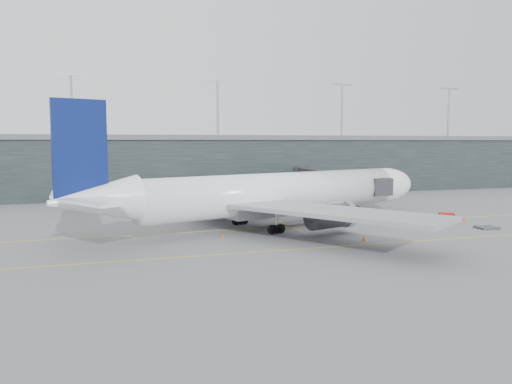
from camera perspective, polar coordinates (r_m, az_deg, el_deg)
name	(u,v)px	position (r m, az deg, el deg)	size (l,w,h in m)	color
ground	(254,224)	(82.27, -0.26, -3.71)	(320.00, 320.00, 0.00)	#5D5D62
taxiline_a	(261,228)	(78.50, 0.59, -4.16)	(160.00, 0.25, 0.02)	gold
taxiline_b	(300,249)	(63.74, 5.02, -6.51)	(160.00, 0.25, 0.02)	gold
taxiline_lead_main	(249,208)	(102.64, -0.84, -1.82)	(0.25, 60.00, 0.02)	gold
terminal	(192,164)	(137.80, -7.32, 3.25)	(240.00, 36.00, 29.00)	black
main_aircraft	(276,194)	(79.37, 2.29, -0.22)	(65.41, 60.21, 18.76)	white
jet_bridge	(323,178)	(114.75, 7.68, 1.64)	(5.24, 47.30, 7.20)	#2B2B30
gse_cart	(447,217)	(89.71, 20.95, -2.72)	(2.80, 2.35, 1.63)	#A0110B
baggage_dolly	(487,227)	(86.12, 24.87, -3.69)	(3.09, 2.47, 0.31)	#3C3B41
uld_a	(211,212)	(89.52, -5.16, -2.31)	(2.54, 2.27, 1.92)	#3C3C41
uld_b	(228,210)	(93.51, -3.21, -2.03)	(2.22, 2.01, 1.66)	#3C3C41
uld_c	(234,210)	(92.61, -2.58, -2.12)	(2.00, 1.72, 1.60)	#3C3C41
cone_nose	(464,218)	(93.43, 22.70, -2.80)	(0.44, 0.44, 0.69)	#E6430C
cone_wing_stbd	(364,239)	(69.76, 12.21, -5.23)	(0.49, 0.49, 0.77)	orange
cone_wing_port	(275,211)	(95.03, 2.23, -2.21)	(0.47, 0.47, 0.74)	#D9530C
cone_tail	(223,236)	(70.93, -3.81, -4.99)	(0.39, 0.39, 0.62)	#DA500C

